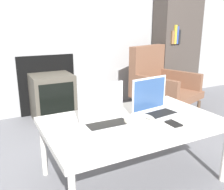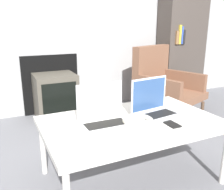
{
  "view_description": "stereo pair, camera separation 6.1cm",
  "coord_description": "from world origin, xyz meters",
  "px_view_note": "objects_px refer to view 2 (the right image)",
  "views": [
    {
      "loc": [
        -0.82,
        -1.05,
        1.03
      ],
      "look_at": [
        0.0,
        0.53,
        0.52
      ],
      "focal_mm": 40.0,
      "sensor_mm": 36.0,
      "label": 1
    },
    {
      "loc": [
        -0.76,
        -1.07,
        1.03
      ],
      "look_at": [
        0.0,
        0.53,
        0.52
      ],
      "focal_mm": 40.0,
      "sensor_mm": 36.0,
      "label": 2
    }
  ],
  "objects_px": {
    "laptop_left": "(103,115)",
    "headphones": "(138,121)",
    "tv": "(56,96)",
    "armchair": "(162,82)",
    "phone": "(170,123)",
    "laptop_right": "(154,106)"
  },
  "relations": [
    {
      "from": "headphones",
      "to": "laptop_left",
      "type": "bearing_deg",
      "value": 156.0
    },
    {
      "from": "laptop_right",
      "to": "headphones",
      "type": "height_order",
      "value": "laptop_right"
    },
    {
      "from": "armchair",
      "to": "headphones",
      "type": "bearing_deg",
      "value": -151.31
    },
    {
      "from": "phone",
      "to": "armchair",
      "type": "height_order",
      "value": "armchair"
    },
    {
      "from": "laptop_left",
      "to": "tv",
      "type": "height_order",
      "value": "laptop_left"
    },
    {
      "from": "headphones",
      "to": "phone",
      "type": "xyz_separation_m",
      "value": [
        0.18,
        -0.09,
        -0.01
      ]
    },
    {
      "from": "laptop_left",
      "to": "armchair",
      "type": "relative_size",
      "value": 0.37
    },
    {
      "from": "laptop_right",
      "to": "phone",
      "type": "xyz_separation_m",
      "value": [
        0.0,
        -0.18,
        -0.06
      ]
    },
    {
      "from": "headphones",
      "to": "tv",
      "type": "distance_m",
      "value": 1.46
    },
    {
      "from": "laptop_left",
      "to": "armchair",
      "type": "xyz_separation_m",
      "value": [
        1.2,
        1.02,
        -0.12
      ]
    },
    {
      "from": "armchair",
      "to": "laptop_right",
      "type": "bearing_deg",
      "value": -148.15
    },
    {
      "from": "laptop_left",
      "to": "laptop_right",
      "type": "relative_size",
      "value": 0.93
    },
    {
      "from": "laptop_left",
      "to": "headphones",
      "type": "distance_m",
      "value": 0.22
    },
    {
      "from": "headphones",
      "to": "tv",
      "type": "xyz_separation_m",
      "value": [
        -0.2,
        1.43,
        -0.19
      ]
    },
    {
      "from": "laptop_left",
      "to": "laptop_right",
      "type": "xyz_separation_m",
      "value": [
        0.38,
        -0.0,
        0.0
      ]
    },
    {
      "from": "laptop_left",
      "to": "armchair",
      "type": "distance_m",
      "value": 1.58
    },
    {
      "from": "armchair",
      "to": "phone",
      "type": "bearing_deg",
      "value": -143.63
    },
    {
      "from": "tv",
      "to": "phone",
      "type": "bearing_deg",
      "value": -76.09
    },
    {
      "from": "headphones",
      "to": "tv",
      "type": "relative_size",
      "value": 0.39
    },
    {
      "from": "headphones",
      "to": "phone",
      "type": "relative_size",
      "value": 1.36
    },
    {
      "from": "phone",
      "to": "tv",
      "type": "bearing_deg",
      "value": 103.91
    },
    {
      "from": "headphones",
      "to": "phone",
      "type": "bearing_deg",
      "value": -26.35
    }
  ]
}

